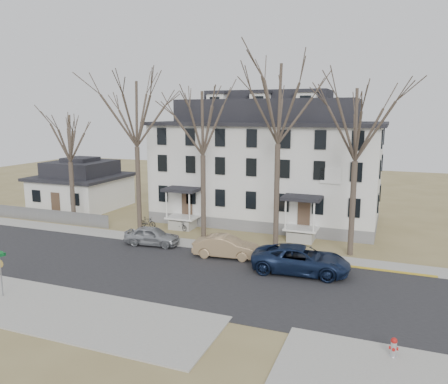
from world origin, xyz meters
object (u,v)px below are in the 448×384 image
at_px(tree_center, 279,98).
at_px(bicycle_left, 180,226).
at_px(fire_hydrant, 394,348).
at_px(street_sign, 0,266).
at_px(boarding_house, 268,163).
at_px(car_navy, 301,260).
at_px(tree_far_left, 136,109).
at_px(tree_mid_right, 357,120).
at_px(bicycle_right, 147,223).
at_px(car_tan, 226,247).
at_px(tree_bungalow, 69,135).
at_px(small_house, 82,187).
at_px(tree_mid_left, 203,119).
at_px(car_silver, 152,236).

xyz_separation_m(tree_center, bicycle_left, (-8.84, 1.44, -10.67)).
xyz_separation_m(tree_center, fire_hydrant, (8.47, -13.24, -10.63)).
height_order(fire_hydrant, street_sign, street_sign).
bearing_deg(boarding_house, car_navy, -65.64).
xyz_separation_m(tree_far_left, car_navy, (14.91, -4.89, -9.49)).
relative_size(boarding_house, tree_center, 1.41).
height_order(tree_mid_right, street_sign, tree_mid_right).
bearing_deg(street_sign, bicycle_right, 99.74).
bearing_deg(car_tan, bicycle_left, 44.05).
bearing_deg(tree_bungalow, street_sign, -63.44).
bearing_deg(fire_hydrant, small_house, 148.29).
relative_size(tree_mid_left, tree_center, 0.87).
relative_size(small_house, bicycle_left, 5.50).
bearing_deg(tree_center, car_tan, -124.40).
distance_m(bicycle_left, street_sign, 16.28).
xyz_separation_m(bicycle_left, fire_hydrant, (17.31, -14.68, 0.04)).
height_order(boarding_house, tree_far_left, tree_far_left).
bearing_deg(street_sign, tree_bungalow, 125.47).
height_order(small_house, bicycle_right, small_house).
distance_m(boarding_house, bicycle_right, 12.36).
relative_size(tree_far_left, bicycle_left, 8.68).
xyz_separation_m(tree_bungalow, fire_hydrant, (27.47, -13.24, -7.66)).
bearing_deg(tree_center, bicycle_left, 170.77).
bearing_deg(bicycle_left, tree_bungalow, 118.99).
relative_size(tree_mid_left, tree_mid_right, 1.00).
bearing_deg(tree_center, boarding_house, 110.20).
xyz_separation_m(car_silver, car_tan, (6.32, -0.62, 0.04)).
bearing_deg(boarding_house, bicycle_right, -142.19).
distance_m(tree_far_left, bicycle_right, 9.94).
height_order(tree_mid_right, tree_bungalow, tree_mid_right).
bearing_deg(tree_far_left, car_tan, -21.92).
xyz_separation_m(tree_bungalow, bicycle_left, (10.16, 1.44, -7.70)).
relative_size(car_tan, car_navy, 0.75).
bearing_deg(tree_far_left, bicycle_left, 24.46).
height_order(tree_bungalow, bicycle_left, tree_bungalow).
bearing_deg(car_tan, fire_hydrant, -136.61).
distance_m(small_house, tree_far_left, 15.00).
relative_size(tree_center, bicycle_left, 9.30).
distance_m(boarding_house, tree_bungalow, 18.17).
relative_size(tree_mid_right, car_tan, 2.76).
bearing_deg(boarding_house, fire_hydrant, -61.81).
relative_size(bicycle_right, street_sign, 0.59).
bearing_deg(small_house, tree_mid_right, -12.27).
distance_m(car_silver, bicycle_left, 4.61).
bearing_deg(tree_bungalow, tree_far_left, 0.00).
height_order(tree_far_left, tree_mid_left, tree_far_left).
bearing_deg(car_silver, street_sign, 159.64).
xyz_separation_m(boarding_house, small_house, (-20.00, -1.96, -3.13)).
distance_m(tree_bungalow, car_navy, 23.59).
bearing_deg(car_silver, tree_center, -76.87).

